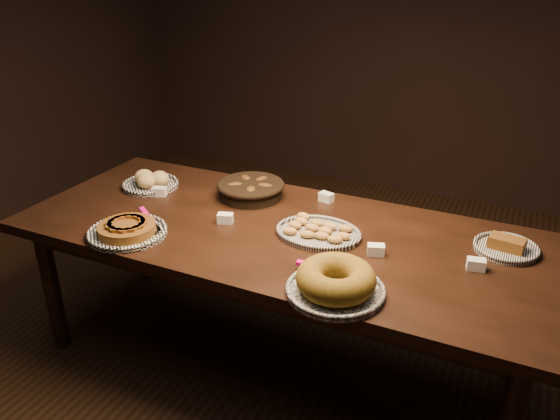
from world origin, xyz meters
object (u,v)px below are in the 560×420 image
at_px(madeleine_platter, 318,231).
at_px(bundt_cake_plate, 336,282).
at_px(buffet_table, 277,243).
at_px(apple_tart_plate, 127,230).

relative_size(madeleine_platter, bundt_cake_plate, 1.00).
height_order(buffet_table, apple_tart_plate, apple_tart_plate).
bearing_deg(buffet_table, bundt_cake_plate, -42.16).
height_order(buffet_table, bundt_cake_plate, bundt_cake_plate).
bearing_deg(bundt_cake_plate, apple_tart_plate, -176.27).
distance_m(buffet_table, bundt_cake_plate, 0.58).
bearing_deg(bundt_cake_plate, madeleine_platter, 125.72).
bearing_deg(madeleine_platter, buffet_table, 161.53).
xyz_separation_m(buffet_table, apple_tart_plate, (-0.57, -0.34, 0.10)).
relative_size(buffet_table, madeleine_platter, 6.34).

